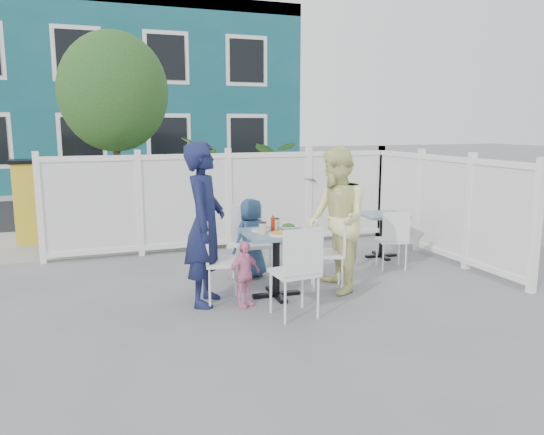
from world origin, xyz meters
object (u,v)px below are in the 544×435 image
object	(u,v)px
chair_left	(215,254)
toddler	(244,274)
woman	(336,220)
spare_table	(382,224)
chair_right	(334,247)
utility_cabinet	(37,203)
chair_back	(249,236)
man	(205,224)
main_table	(276,246)
chair_near	(298,266)
boy	(251,238)

from	to	relation	value
chair_left	toddler	xyz separation A→B (m)	(0.27, -0.24, -0.20)
toddler	woman	bearing A→B (deg)	-13.86
spare_table	chair_right	world-z (taller)	chair_right
utility_cabinet	chair_back	bearing A→B (deg)	-55.52
chair_back	man	xyz separation A→B (m)	(-0.78, -0.79, 0.36)
utility_cabinet	toddler	size ratio (longest dim) A/B	1.84
main_table	utility_cabinet	bearing A→B (deg)	124.39
woman	main_table	bearing A→B (deg)	-86.74
chair_right	man	xyz separation A→B (m)	(-1.64, 0.01, 0.39)
utility_cabinet	spare_table	bearing A→B (deg)	-35.41
chair_left	chair_back	world-z (taller)	chair_left
spare_table	toddler	xyz separation A→B (m)	(-2.70, -1.47, -0.16)
utility_cabinet	main_table	xyz separation A→B (m)	(2.91, -4.25, -0.08)
chair_back	chair_near	world-z (taller)	chair_near
chair_near	toddler	world-z (taller)	chair_near
spare_table	chair_back	bearing A→B (deg)	-169.74
utility_cabinet	woman	world-z (taller)	woman
woman	boy	size ratio (longest dim) A/B	1.66
spare_table	chair_back	xyz separation A→B (m)	(-2.31, -0.42, 0.05)
man	boy	world-z (taller)	man
boy	chair_right	bearing A→B (deg)	113.50
spare_table	chair_near	bearing A→B (deg)	-138.20
chair_right	man	distance (m)	1.69
chair_back	toddler	size ratio (longest dim) A/B	1.31
main_table	spare_table	xyz separation A→B (m)	(2.23, 1.25, -0.08)
main_table	chair_near	xyz separation A→B (m)	(-0.04, -0.78, -0.04)
chair_left	chair_back	xyz separation A→B (m)	(0.67, 0.81, -0.00)
main_table	man	distance (m)	0.91
utility_cabinet	chair_back	world-z (taller)	utility_cabinet
main_table	woman	size ratio (longest dim) A/B	0.44
main_table	boy	size ratio (longest dim) A/B	0.74
man	toddler	xyz separation A→B (m)	(0.38, -0.27, -0.56)
boy	chair_near	bearing A→B (deg)	69.11
man	main_table	bearing A→B (deg)	-68.18
spare_table	woman	xyz separation A→B (m)	(-1.46, -1.30, 0.37)
spare_table	chair_right	bearing A→B (deg)	-139.93
chair_left	chair_near	distance (m)	1.07
utility_cabinet	woman	distance (m)	5.66
main_table	boy	bearing A→B (deg)	92.22
chair_near	man	distance (m)	1.21
chair_right	chair_near	xyz separation A→B (m)	(-0.83, -0.82, 0.04)
utility_cabinet	main_table	bearing A→B (deg)	-60.78
chair_left	boy	bearing A→B (deg)	146.44
main_table	spare_table	size ratio (longest dim) A/B	1.11
chair_right	boy	bearing A→B (deg)	65.11
spare_table	chair_right	xyz separation A→B (m)	(-1.44, -1.21, 0.01)
main_table	woman	bearing A→B (deg)	-3.64
woman	toddler	world-z (taller)	woman
man	boy	xyz separation A→B (m)	(0.82, 0.84, -0.40)
spare_table	chair_right	size ratio (longest dim) A/B	0.77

